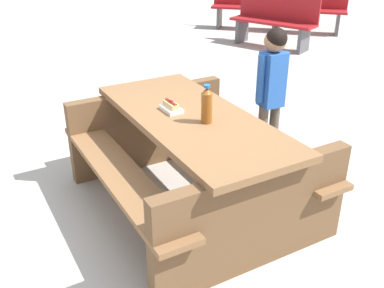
{
  "coord_description": "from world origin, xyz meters",
  "views": [
    {
      "loc": [
        -2.76,
        0.94,
        1.98
      ],
      "look_at": [
        0.0,
        0.0,
        0.52
      ],
      "focal_mm": 41.93,
      "sensor_mm": 36.0,
      "label": 1
    }
  ],
  "objects_px": {
    "hotdog_tray": "(171,107)",
    "child_in_coat": "(272,80)",
    "soda_bottle": "(207,105)",
    "park_bench_mid": "(274,20)",
    "park_bench_far": "(250,6)",
    "picnic_table": "(192,154)",
    "park_bench_near": "(307,9)"
  },
  "relations": [
    {
      "from": "hotdog_tray",
      "to": "park_bench_near",
      "type": "distance_m",
      "value": 6.45
    },
    {
      "from": "hotdog_tray",
      "to": "child_in_coat",
      "type": "bearing_deg",
      "value": -72.06
    },
    {
      "from": "park_bench_near",
      "to": "park_bench_far",
      "type": "bearing_deg",
      "value": 53.6
    },
    {
      "from": "park_bench_near",
      "to": "park_bench_mid",
      "type": "bearing_deg",
      "value": 125.17
    },
    {
      "from": "soda_bottle",
      "to": "hotdog_tray",
      "type": "height_order",
      "value": "soda_bottle"
    },
    {
      "from": "child_in_coat",
      "to": "park_bench_near",
      "type": "xyz_separation_m",
      "value": [
        4.58,
        -3.21,
        -0.33
      ]
    },
    {
      "from": "picnic_table",
      "to": "park_bench_near",
      "type": "bearing_deg",
      "value": -39.03
    },
    {
      "from": "picnic_table",
      "to": "park_bench_far",
      "type": "relative_size",
      "value": 1.36
    },
    {
      "from": "child_in_coat",
      "to": "park_bench_mid",
      "type": "height_order",
      "value": "child_in_coat"
    },
    {
      "from": "park_bench_mid",
      "to": "park_bench_far",
      "type": "xyz_separation_m",
      "value": [
        1.48,
        -0.23,
        0.0
      ]
    },
    {
      "from": "soda_bottle",
      "to": "hotdog_tray",
      "type": "distance_m",
      "value": 0.33
    },
    {
      "from": "child_in_coat",
      "to": "park_bench_far",
      "type": "relative_size",
      "value": 0.82
    },
    {
      "from": "hotdog_tray",
      "to": "child_in_coat",
      "type": "distance_m",
      "value": 1.03
    },
    {
      "from": "hotdog_tray",
      "to": "park_bench_mid",
      "type": "relative_size",
      "value": 0.14
    },
    {
      "from": "park_bench_mid",
      "to": "park_bench_near",
      "type": "bearing_deg",
      "value": -54.83
    },
    {
      "from": "park_bench_far",
      "to": "soda_bottle",
      "type": "bearing_deg",
      "value": 152.03
    },
    {
      "from": "picnic_table",
      "to": "park_bench_near",
      "type": "height_order",
      "value": "park_bench_near"
    },
    {
      "from": "hotdog_tray",
      "to": "park_bench_mid",
      "type": "bearing_deg",
      "value": -36.64
    },
    {
      "from": "child_in_coat",
      "to": "park_bench_mid",
      "type": "relative_size",
      "value": 0.83
    },
    {
      "from": "park_bench_near",
      "to": "park_bench_far",
      "type": "relative_size",
      "value": 0.98
    },
    {
      "from": "hotdog_tray",
      "to": "child_in_coat",
      "type": "height_order",
      "value": "child_in_coat"
    },
    {
      "from": "child_in_coat",
      "to": "park_bench_far",
      "type": "bearing_deg",
      "value": -23.59
    },
    {
      "from": "picnic_table",
      "to": "park_bench_far",
      "type": "bearing_deg",
      "value": -29.0
    },
    {
      "from": "child_in_coat",
      "to": "park_bench_far",
      "type": "distance_m",
      "value": 5.74
    },
    {
      "from": "soda_bottle",
      "to": "hotdog_tray",
      "type": "xyz_separation_m",
      "value": [
        0.27,
        0.17,
        -0.09
      ]
    },
    {
      "from": "picnic_table",
      "to": "park_bench_mid",
      "type": "distance_m",
      "value": 5.14
    },
    {
      "from": "park_bench_near",
      "to": "hotdog_tray",
      "type": "bearing_deg",
      "value": 139.48
    },
    {
      "from": "picnic_table",
      "to": "park_bench_near",
      "type": "xyz_separation_m",
      "value": [
        5.02,
        -4.07,
        0.0
      ]
    },
    {
      "from": "hotdog_tray",
      "to": "park_bench_far",
      "type": "distance_m",
      "value": 6.47
    },
    {
      "from": "hotdog_tray",
      "to": "park_bench_near",
      "type": "relative_size",
      "value": 0.14
    },
    {
      "from": "park_bench_near",
      "to": "park_bench_mid",
      "type": "relative_size",
      "value": 1.0
    },
    {
      "from": "picnic_table",
      "to": "child_in_coat",
      "type": "relative_size",
      "value": 1.66
    }
  ]
}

